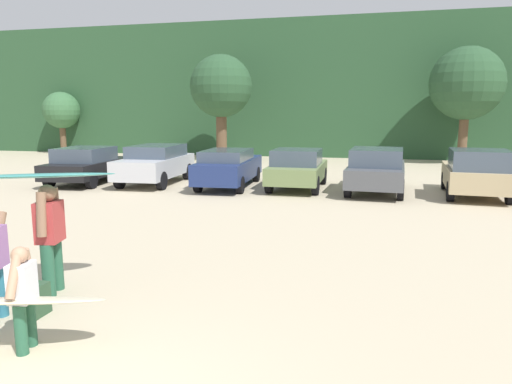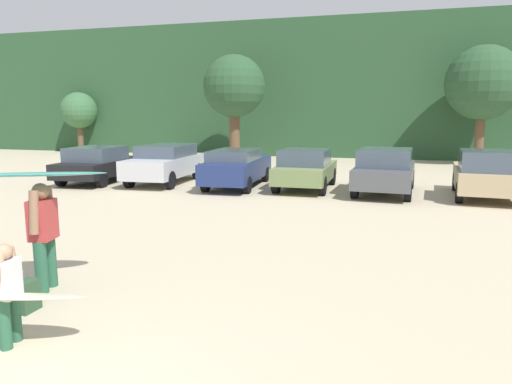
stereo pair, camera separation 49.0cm
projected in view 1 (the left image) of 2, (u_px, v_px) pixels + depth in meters
hillside_ridge at (333, 92)px, 35.60m from camera, size 108.00×12.00×8.72m
tree_far_left at (61, 111)px, 33.48m from camera, size 2.54×2.54×4.29m
tree_left at (221, 87)px, 27.85m from camera, size 3.63×3.63×6.19m
tree_center at (467, 84)px, 25.81m from camera, size 3.94×3.94×6.37m
parked_car_black at (88, 164)px, 19.32m from camera, size 2.25×4.49×1.46m
parked_car_silver at (156, 163)px, 19.17m from camera, size 2.07×4.49×1.54m
parked_car_navy at (229, 167)px, 18.31m from camera, size 1.95×4.72×1.45m
parked_car_olive_green at (298, 168)px, 17.83m from camera, size 1.86×3.99×1.50m
parked_car_dark_gray at (377, 169)px, 16.98m from camera, size 2.13×4.42×1.59m
parked_car_tan at (477, 172)px, 16.02m from camera, size 2.20×4.14×1.64m
person_adult at (50, 232)px, 7.41m from camera, size 0.40×0.68×1.73m
person_child at (23, 292)px, 5.63m from camera, size 0.30×0.62×1.28m
surfboard_teal at (35, 176)px, 7.22m from camera, size 2.41×1.63×0.14m
surfboard_cream at (22, 301)px, 5.57m from camera, size 2.03×1.04×0.21m
backpack_dropped at (36, 300)px, 6.69m from camera, size 0.24×0.34×0.45m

